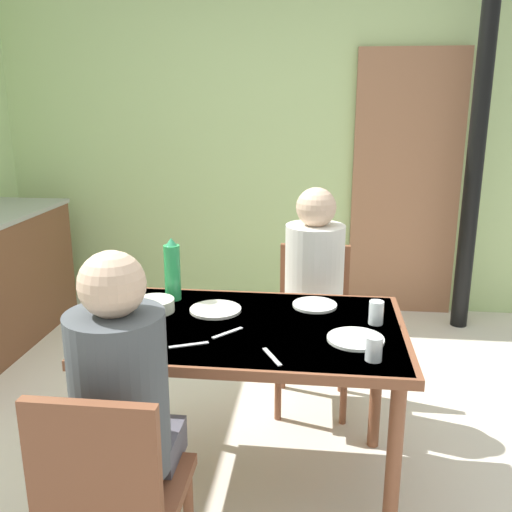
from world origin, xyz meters
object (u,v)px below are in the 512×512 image
object	(u,v)px
person_near_diner	(121,387)
water_bottle_green_near	(172,271)
chair_far_diner	(313,316)
chair_near_diner	(111,495)
serving_bowl_center	(155,305)
dining_table	(252,343)
person_far_diner	(314,273)

from	to	relation	value
person_near_diner	water_bottle_green_near	xyz separation A→B (m)	(-0.07, 0.89, 0.10)
chair_far_diner	person_near_diner	world-z (taller)	person_near_diner
chair_near_diner	water_bottle_green_near	size ratio (longest dim) A/B	2.99
serving_bowl_center	person_near_diner	bearing A→B (deg)	-81.49
chair_far_diner	serving_bowl_center	size ratio (longest dim) A/B	5.12
chair_near_diner	chair_far_diner	size ratio (longest dim) A/B	1.00
serving_bowl_center	dining_table	bearing A→B (deg)	-12.99
chair_near_diner	person_near_diner	size ratio (longest dim) A/B	1.13
serving_bowl_center	person_far_diner	bearing A→B (deg)	37.66
chair_near_diner	person_far_diner	world-z (taller)	person_far_diner
water_bottle_green_near	serving_bowl_center	xyz separation A→B (m)	(-0.04, -0.16, -0.11)
dining_table	person_far_diner	xyz separation A→B (m)	(0.24, 0.62, 0.12)
chair_near_diner	person_far_diner	size ratio (longest dim) A/B	1.13
chair_near_diner	chair_far_diner	world-z (taller)	same
chair_far_diner	person_far_diner	distance (m)	0.31
dining_table	chair_near_diner	distance (m)	0.85
person_near_diner	serving_bowl_center	size ratio (longest dim) A/B	4.53
dining_table	person_far_diner	world-z (taller)	person_far_diner
person_far_diner	chair_near_diner	bearing A→B (deg)	67.63
chair_near_diner	person_near_diner	bearing A→B (deg)	90.00
person_near_diner	person_far_diner	distance (m)	1.37
dining_table	person_near_diner	size ratio (longest dim) A/B	1.62
dining_table	person_far_diner	distance (m)	0.68
dining_table	serving_bowl_center	world-z (taller)	serving_bowl_center
person_near_diner	water_bottle_green_near	distance (m)	0.89
dining_table	serving_bowl_center	bearing A→B (deg)	167.01
person_near_diner	person_far_diner	world-z (taller)	same
chair_far_diner	water_bottle_green_near	distance (m)	0.90
dining_table	chair_near_diner	xyz separation A→B (m)	(-0.33, -0.76, -0.17)
chair_far_diner	serving_bowl_center	xyz separation A→B (m)	(-0.68, -0.66, 0.28)
chair_far_diner	person_far_diner	xyz separation A→B (m)	(-0.00, -0.14, 0.28)
chair_near_diner	person_near_diner	xyz separation A→B (m)	(0.00, 0.14, 0.28)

